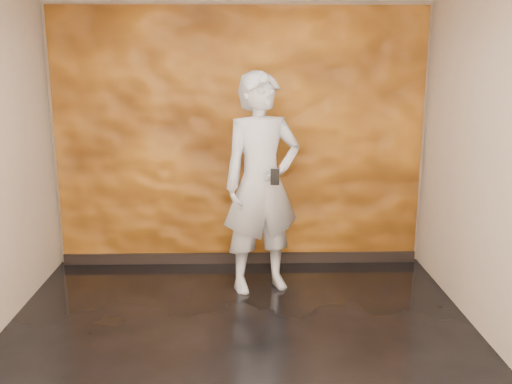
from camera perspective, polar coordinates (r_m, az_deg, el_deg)
room at (r=4.17m, az=-1.75°, el=1.74°), size 4.02×4.02×2.81m
feature_wall at (r=6.11m, az=-1.65°, el=5.25°), size 3.90×0.06×2.75m
baseboard at (r=6.39m, az=-1.57°, el=-6.60°), size 3.90×0.04×0.12m
man at (r=5.45m, az=0.58°, el=0.83°), size 0.89×0.73×2.12m
phone at (r=5.12m, az=1.91°, el=1.51°), size 0.08×0.03×0.15m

